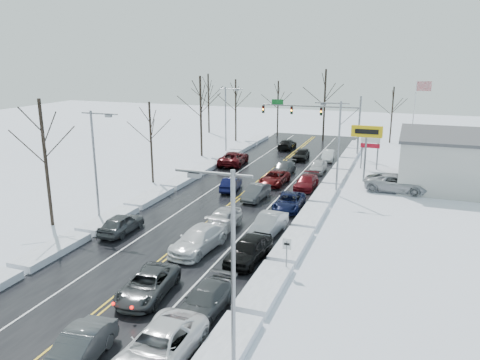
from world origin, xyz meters
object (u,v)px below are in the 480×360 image
at_px(traffic_signal_mast, 321,114).
at_px(tires_plus_sign, 367,135).
at_px(oncoming_car_0, 231,190).
at_px(flagpole, 415,113).

distance_m(traffic_signal_mast, tires_plus_sign, 13.92).
bearing_deg(oncoming_car_0, traffic_signal_mast, -111.47).
height_order(traffic_signal_mast, flagpole, flagpole).
distance_m(traffic_signal_mast, flagpole, 11.90).
bearing_deg(tires_plus_sign, traffic_signal_mast, 120.46).
relative_size(flagpole, oncoming_car_0, 2.47).
distance_m(traffic_signal_mast, oncoming_car_0, 21.34).
xyz_separation_m(traffic_signal_mast, oncoming_car_0, (-5.06, -19.99, -5.48)).
relative_size(traffic_signal_mast, flagpole, 1.33).
height_order(tires_plus_sign, oncoming_car_0, tires_plus_sign).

